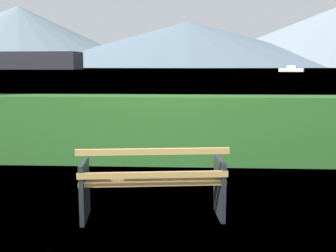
# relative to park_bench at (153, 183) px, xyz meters

# --- Properties ---
(ground_plane) EXTENTS (1400.00, 1400.00, 0.00)m
(ground_plane) POSITION_rel_park_bench_xyz_m (-0.01, 0.06, -0.42)
(ground_plane) COLOR #567A38
(water_surface) EXTENTS (620.00, 620.00, 0.00)m
(water_surface) POSITION_rel_park_bench_xyz_m (-0.01, 308.53, -0.42)
(water_surface) COLOR slate
(water_surface) RESTS_ON ground_plane
(park_bench) EXTENTS (1.67, 0.75, 0.87)m
(park_bench) POSITION_rel_park_bench_xyz_m (0.00, 0.00, 0.00)
(park_bench) COLOR tan
(park_bench) RESTS_ON ground_plane
(hedge_row) EXTENTS (6.37, 0.75, 1.20)m
(hedge_row) POSITION_rel_park_bench_xyz_m (-0.01, 2.75, 0.18)
(hedge_row) COLOR #285B23
(hedge_row) RESTS_ON ground_plane
(fishing_boat_near) EXTENTS (7.53, 4.98, 1.95)m
(fishing_boat_near) POSITION_rel_park_bench_xyz_m (30.98, 118.68, 0.28)
(fishing_boat_near) COLOR silver
(fishing_boat_near) RESTS_ON water_surface
(sailboat_mid) EXTENTS (5.37, 3.87, 1.39)m
(sailboat_mid) POSITION_rel_park_bench_xyz_m (-96.13, 228.05, 0.08)
(sailboat_mid) COLOR silver
(sailboat_mid) RESTS_ON water_surface
(distant_hills) EXTENTS (821.81, 455.86, 83.31)m
(distant_hills) POSITION_rel_park_bench_xyz_m (27.54, 548.59, 37.24)
(distant_hills) COLOR slate
(distant_hills) RESTS_ON ground_plane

